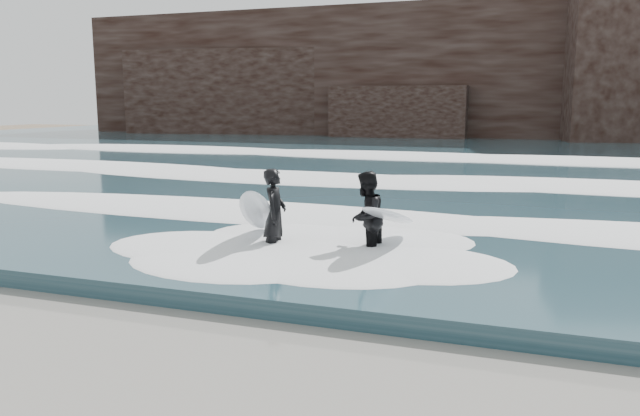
# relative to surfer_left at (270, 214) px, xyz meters

# --- Properties ---
(sea) EXTENTS (90.00, 52.00, 0.30)m
(sea) POSITION_rel_surfer_left_xyz_m (2.68, 22.93, -0.71)
(sea) COLOR #23404B
(sea) RESTS_ON ground
(headland) EXTENTS (70.00, 9.00, 10.00)m
(headland) POSITION_rel_surfer_left_xyz_m (2.68, 39.93, 4.14)
(headland) COLOR black
(headland) RESTS_ON ground
(foam_near) EXTENTS (60.00, 3.20, 0.20)m
(foam_near) POSITION_rel_surfer_left_xyz_m (2.68, 2.93, -0.46)
(foam_near) COLOR white
(foam_near) RESTS_ON sea
(foam_mid) EXTENTS (60.00, 4.00, 0.24)m
(foam_mid) POSITION_rel_surfer_left_xyz_m (2.68, 9.93, -0.44)
(foam_mid) COLOR white
(foam_mid) RESTS_ON sea
(foam_far) EXTENTS (60.00, 4.80, 0.30)m
(foam_far) POSITION_rel_surfer_left_xyz_m (2.68, 18.93, -0.41)
(foam_far) COLOR white
(foam_far) RESTS_ON sea
(surfer_left) EXTENTS (1.24, 2.05, 1.71)m
(surfer_left) POSITION_rel_surfer_left_xyz_m (0.00, 0.00, 0.00)
(surfer_left) COLOR black
(surfer_left) RESTS_ON ground
(surfer_right) EXTENTS (1.18, 2.31, 1.68)m
(surfer_right) POSITION_rel_surfer_left_xyz_m (1.81, 0.31, -0.01)
(surfer_right) COLOR black
(surfer_right) RESTS_ON ground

